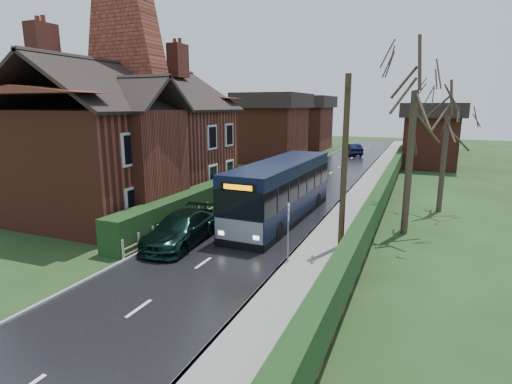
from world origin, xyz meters
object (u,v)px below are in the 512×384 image
at_px(brick_house, 133,136).
at_px(telegraph_pole, 344,164).
at_px(car_silver, 249,190).
at_px(car_green, 181,229).
at_px(bus, 281,191).
at_px(bus_stop_sign, 288,225).

distance_m(brick_house, telegraph_pole, 13.89).
bearing_deg(car_silver, car_green, -99.12).
bearing_deg(bus, bus_stop_sign, -67.23).
distance_m(brick_house, bus, 9.94).
relative_size(car_silver, car_green, 0.79).
xyz_separation_m(bus, car_silver, (-3.60, 3.75, -0.96)).
bearing_deg(car_silver, telegraph_pole, -57.16).
bearing_deg(car_green, bus, 57.76).
xyz_separation_m(car_green, telegraph_pole, (6.90, 2.07, 3.07)).
xyz_separation_m(brick_house, telegraph_pole, (13.53, -3.07, -0.59)).
bearing_deg(bus_stop_sign, brick_house, 132.61).
bearing_deg(car_silver, bus, -59.57).
height_order(car_silver, telegraph_pole, telegraph_pole).
relative_size(car_silver, bus_stop_sign, 1.51).
bearing_deg(bus_stop_sign, telegraph_pole, 36.36).
bearing_deg(telegraph_pole, brick_house, 153.84).
height_order(brick_house, telegraph_pole, brick_house).
distance_m(car_silver, bus_stop_sign, 11.60).
relative_size(brick_house, telegraph_pole, 1.95).
xyz_separation_m(brick_house, car_green, (6.63, -5.14, -3.66)).
bearing_deg(car_green, telegraph_pole, 11.85).
xyz_separation_m(bus, car_green, (-2.90, -5.60, -0.90)).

